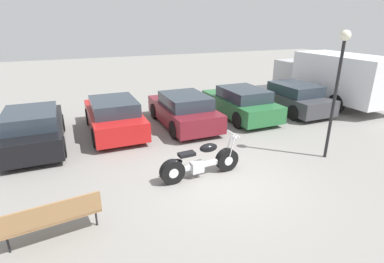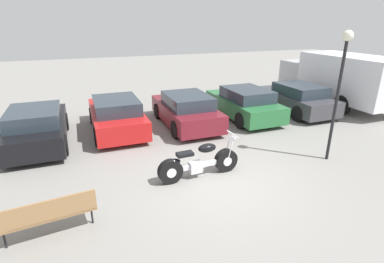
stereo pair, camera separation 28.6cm
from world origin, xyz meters
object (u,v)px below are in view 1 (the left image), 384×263
object	(u,v)px
parked_car_dark_grey	(291,98)
park_bench	(53,217)
parked_car_black	(33,129)
motorcycle	(200,163)
parked_car_maroon	(184,110)
parked_car_red	(114,116)
delivery_truck	(333,76)
lamp_post	(339,72)
parked_car_green	(241,103)

from	to	relation	value
parked_car_dark_grey	park_bench	size ratio (longest dim) A/B	2.24
parked_car_black	park_bench	world-z (taller)	parked_car_black
parked_car_dark_grey	motorcycle	bearing A→B (deg)	-147.80
parked_car_dark_grey	parked_car_maroon	bearing A→B (deg)	179.84
parked_car_red	delivery_truck	size ratio (longest dim) A/B	0.64
parked_car_black	parked_car_red	bearing A→B (deg)	8.89
parked_car_red	parked_car_maroon	bearing A→B (deg)	-6.50
parked_car_red	parked_car_maroon	size ratio (longest dim) A/B	1.00
parked_car_red	parked_car_maroon	world-z (taller)	same
delivery_truck	lamp_post	bearing A→B (deg)	-136.92
parked_car_dark_grey	park_bench	xyz separation A→B (m)	(-10.17, -5.37, -0.09)
park_bench	parked_car_dark_grey	bearing A→B (deg)	27.83
lamp_post	motorcycle	bearing A→B (deg)	174.74
parked_car_red	delivery_truck	xyz separation A→B (m)	(10.83, -0.03, 0.76)
parked_car_green	lamp_post	bearing A→B (deg)	-86.44
parked_car_black	parked_car_red	size ratio (longest dim) A/B	1.00
motorcycle	delivery_truck	xyz separation A→B (m)	(9.28, 4.42, 0.98)
parked_car_black	motorcycle	bearing A→B (deg)	-43.53
parked_car_black	park_bench	xyz separation A→B (m)	(0.64, -5.27, -0.09)
parked_car_red	parked_car_black	bearing A→B (deg)	-171.11
parked_car_green	parked_car_red	bearing A→B (deg)	177.43
parked_car_maroon	park_bench	xyz separation A→B (m)	(-4.76, -5.38, -0.09)
park_bench	parked_car_red	bearing A→B (deg)	70.08
parked_car_black	parked_car_dark_grey	xyz separation A→B (m)	(10.81, 0.10, 0.00)
parked_car_dark_grey	parked_car_black	bearing A→B (deg)	-179.47
delivery_truck	parked_car_dark_grey	bearing A→B (deg)	-173.92
motorcycle	park_bench	world-z (taller)	motorcycle
parked_car_maroon	parked_car_green	size ratio (longest dim) A/B	1.00
parked_car_maroon	parked_car_dark_grey	world-z (taller)	same
parked_car_black	parked_car_red	distance (m)	2.73
parked_car_maroon	parked_car_black	bearing A→B (deg)	-178.79
parked_car_green	park_bench	xyz separation A→B (m)	(-7.46, -5.45, -0.09)
motorcycle	parked_car_dark_grey	distance (m)	7.76
parked_car_black	parked_car_green	bearing A→B (deg)	1.27
park_bench	parked_car_maroon	bearing A→B (deg)	48.49
parked_car_red	lamp_post	bearing A→B (deg)	-40.37
motorcycle	lamp_post	size ratio (longest dim) A/B	0.61
parked_car_maroon	delivery_truck	xyz separation A→B (m)	(8.12, 0.27, 0.76)
parked_car_red	lamp_post	distance (m)	7.73
parked_car_green	delivery_truck	distance (m)	5.48
parked_car_black	delivery_truck	world-z (taller)	delivery_truck
parked_car_red	park_bench	size ratio (longest dim) A/B	2.24
parked_car_red	park_bench	world-z (taller)	parked_car_red
parked_car_maroon	parked_car_green	bearing A→B (deg)	1.38
parked_car_black	delivery_truck	bearing A→B (deg)	1.65
parked_car_black	parked_car_red	xyz separation A→B (m)	(2.70, 0.42, 0.00)
delivery_truck	park_bench	world-z (taller)	delivery_truck
lamp_post	parked_car_red	bearing A→B (deg)	139.63
delivery_truck	park_bench	bearing A→B (deg)	-156.30
parked_car_maroon	lamp_post	distance (m)	5.79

